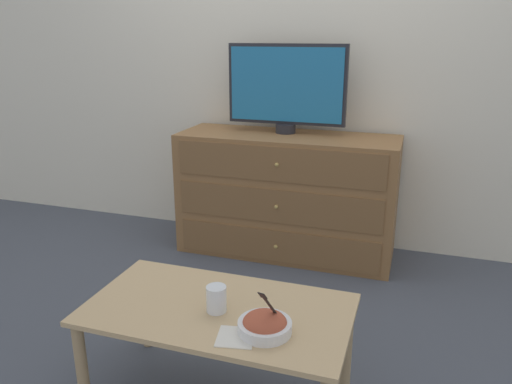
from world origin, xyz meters
TOP-DOWN VIEW (x-y plane):
  - ground_plane at (0.00, 0.00)m, footprint 12.00×12.00m
  - wall_back at (0.00, 0.03)m, footprint 12.00×0.05m
  - dresser at (0.04, -0.27)m, footprint 1.37×0.49m
  - tv at (0.01, -0.20)m, footprint 0.74×0.13m
  - coffee_table at (0.16, -1.71)m, footprint 0.98×0.53m
  - takeout_bowl at (0.37, -1.81)m, footprint 0.19×0.19m
  - drink_cup at (0.16, -1.73)m, footprint 0.07×0.07m
  - napkin at (0.29, -1.87)m, footprint 0.15×0.15m

SIDE VIEW (x-z plane):
  - ground_plane at x=0.00m, z-range 0.00..0.00m
  - coffee_table at x=0.16m, z-range 0.15..0.56m
  - dresser at x=0.04m, z-range 0.00..0.78m
  - napkin at x=0.29m, z-range 0.41..0.41m
  - takeout_bowl at x=0.37m, z-range 0.35..0.53m
  - drink_cup at x=0.16m, z-range 0.40..0.50m
  - tv at x=0.01m, z-range 0.80..1.34m
  - wall_back at x=0.00m, z-range 0.00..2.60m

